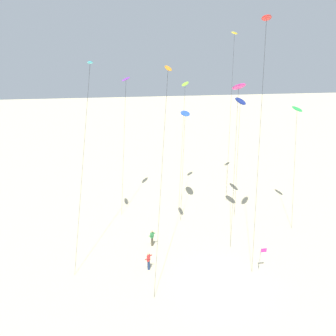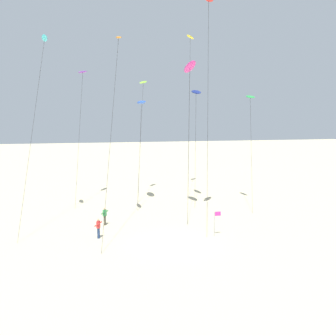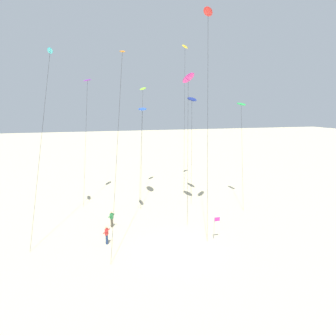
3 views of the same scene
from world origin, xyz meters
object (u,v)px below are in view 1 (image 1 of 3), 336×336
at_px(kite_cyan, 90,69).
at_px(kite_blue, 185,114).
at_px(kite_magenta, 239,87).
at_px(kite_lime, 185,87).
at_px(kite_navy, 240,102).
at_px(kite_purple, 126,82).
at_px(kite_flyer_middle, 149,261).
at_px(kite_orange, 168,76).
at_px(kite_flyer_nearest, 152,238).
at_px(kite_green, 297,112).
at_px(kite_red, 266,21).
at_px(marker_flag, 262,255).
at_px(kite_yellow, 234,37).

distance_m(kite_cyan, kite_blue, 12.04).
bearing_deg(kite_magenta, kite_cyan, 177.45).
height_order(kite_lime, kite_magenta, kite_magenta).
bearing_deg(kite_navy, kite_lime, 132.32).
bearing_deg(kite_navy, kite_cyan, -164.70).
relative_size(kite_purple, kite_flyer_middle, 9.27).
bearing_deg(kite_orange, kite_flyer_nearest, 152.52).
distance_m(kite_purple, kite_lime, 7.74).
distance_m(kite_green, kite_orange, 16.79).
relative_size(kite_lime, kite_red, 0.70).
distance_m(kite_lime, marker_flag, 22.64).
relative_size(kite_blue, kite_orange, 0.70).
bearing_deg(kite_purple, kite_green, -20.09).
bearing_deg(kite_orange, kite_navy, 40.06).
xyz_separation_m(kite_green, marker_flag, (-7.90, -10.23, -10.46)).
relative_size(kite_lime, kite_orange, 0.86).
relative_size(kite_magenta, kite_flyer_middle, 9.29).
relative_size(kite_red, marker_flag, 9.98).
height_order(kite_lime, kite_yellow, kite_yellow).
relative_size(kite_cyan, kite_flyer_nearest, 10.39).
height_order(kite_magenta, kite_green, kite_magenta).
bearing_deg(kite_lime, kite_flyer_nearest, -114.96).
xyz_separation_m(kite_purple, kite_lime, (7.46, 1.87, -0.92)).
bearing_deg(kite_cyan, kite_purple, 66.19).
relative_size(kite_cyan, kite_red, 0.83).
bearing_deg(kite_red, kite_flyer_middle, -163.80).
bearing_deg(kite_flyer_nearest, kite_purple, 96.59).
bearing_deg(kite_green, kite_flyer_middle, -154.15).
height_order(kite_cyan, kite_green, kite_cyan).
relative_size(kite_blue, marker_flag, 5.66).
distance_m(kite_blue, kite_flyer_middle, 16.76).
height_order(kite_cyan, kite_orange, kite_cyan).
bearing_deg(kite_flyer_middle, kite_lime, 67.68).
xyz_separation_m(kite_yellow, marker_flag, (-3.85, -19.80, -18.46)).
xyz_separation_m(kite_red, kite_blue, (-4.69, 8.53, -8.84)).
height_order(kite_cyan, kite_navy, kite_cyan).
bearing_deg(kite_cyan, kite_flyer_nearest, -32.43).
bearing_deg(kite_flyer_nearest, kite_flyer_middle, -102.25).
distance_m(kite_lime, kite_blue, 6.03).
bearing_deg(kite_yellow, kite_navy, -101.56).
relative_size(kite_orange, kite_flyer_nearest, 10.19).
bearing_deg(kite_blue, marker_flag, -73.73).
bearing_deg(kite_green, kite_yellow, 112.96).
distance_m(kite_flyer_nearest, marker_flag, 10.40).
bearing_deg(kite_cyan, kite_green, 4.25).
relative_size(kite_cyan, kite_blue, 1.46).
height_order(kite_green, kite_flyer_nearest, kite_green).
bearing_deg(kite_blue, kite_magenta, -53.11).
distance_m(kite_red, marker_flag, 19.53).
bearing_deg(kite_purple, kite_blue, -29.44).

